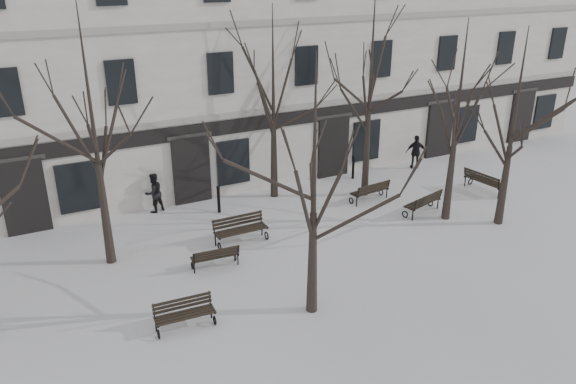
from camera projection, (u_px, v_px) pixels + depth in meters
ground at (365, 265)px, 19.21m from camera, size 100.00×100.00×0.00m
building at (222, 51)px, 27.78m from camera, size 40.40×10.20×11.40m
tree_1 at (314, 160)px, 14.92m from camera, size 5.30×5.30×7.57m
tree_2 at (459, 99)px, 20.85m from camera, size 5.46×5.46×7.80m
tree_3 at (516, 106)px, 20.49m from camera, size 5.31×5.31×7.58m
tree_4 at (91, 109)px, 17.37m from camera, size 6.03×6.03×8.61m
tree_5 at (273, 81)px, 22.92m from camera, size 5.69×5.69×8.14m
tree_6 at (371, 68)px, 22.90m from camera, size 6.25×6.25×8.92m
bench_0 at (184, 313)px, 15.78m from camera, size 1.72×0.71×0.85m
bench_1 at (215, 256)px, 18.87m from camera, size 1.64×0.71×0.81m
bench_2 at (424, 202)px, 22.94m from camera, size 1.93×1.11×0.93m
bench_3 at (240, 229)px, 20.58m from camera, size 1.99×0.74×1.00m
bench_4 at (370, 191)px, 24.12m from camera, size 1.85×0.84×0.90m
bench_5 at (484, 181)px, 25.09m from camera, size 0.92×1.99×0.97m
bollard_a at (219, 198)px, 23.00m from camera, size 0.15×0.15×1.18m
bollard_b at (353, 167)px, 26.62m from camera, size 0.15×0.15×1.13m
pedestrian_b at (156, 211)px, 23.32m from camera, size 0.98×0.87×1.67m
pedestrian_c at (415, 168)px, 28.22m from camera, size 1.07×0.83×1.70m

